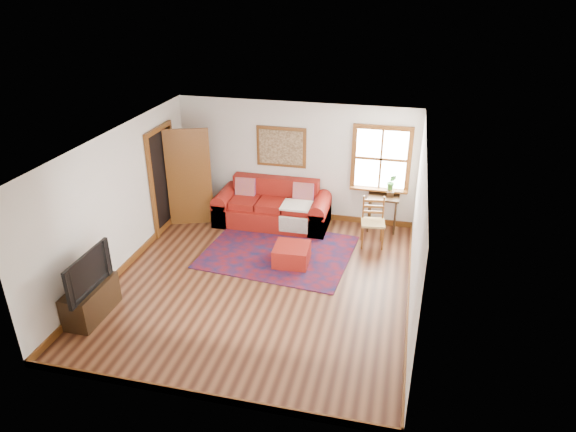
% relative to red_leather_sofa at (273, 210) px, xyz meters
% --- Properties ---
extents(ground, '(5.50, 5.50, 0.00)m').
position_rel_red_leather_sofa_xyz_m(ground, '(0.38, -2.29, -0.31)').
color(ground, '#3B1C10').
rests_on(ground, ground).
extents(room_envelope, '(5.04, 5.54, 2.52)m').
position_rel_red_leather_sofa_xyz_m(room_envelope, '(0.38, -2.28, 1.34)').
color(room_envelope, silver).
rests_on(room_envelope, ground).
extents(window, '(1.18, 0.20, 1.38)m').
position_rel_red_leather_sofa_xyz_m(window, '(2.16, 0.41, 1.01)').
color(window, white).
rests_on(window, ground).
extents(doorway, '(0.89, 1.08, 2.14)m').
position_rel_red_leather_sofa_xyz_m(doorway, '(-1.83, -0.51, 0.76)').
color(doorway, black).
rests_on(doorway, ground).
extents(framed_artwork, '(1.05, 0.07, 0.85)m').
position_rel_red_leather_sofa_xyz_m(framed_artwork, '(0.08, 0.42, 1.24)').
color(framed_artwork, brown).
rests_on(framed_artwork, ground).
extents(persian_rug, '(2.87, 2.39, 0.02)m').
position_rel_red_leather_sofa_xyz_m(persian_rug, '(0.42, -1.20, -0.30)').
color(persian_rug, maroon).
rests_on(persian_rug, ground).
extents(red_leather_sofa, '(2.36, 0.97, 0.92)m').
position_rel_red_leather_sofa_xyz_m(red_leather_sofa, '(0.00, 0.00, 0.00)').
color(red_leather_sofa, maroon).
rests_on(red_leather_sofa, ground).
extents(red_ottoman, '(0.65, 0.65, 0.36)m').
position_rel_red_leather_sofa_xyz_m(red_ottoman, '(0.76, -1.54, -0.13)').
color(red_ottoman, maroon).
rests_on(red_ottoman, ground).
extents(side_table, '(0.62, 0.47, 0.75)m').
position_rel_red_leather_sofa_xyz_m(side_table, '(2.25, 0.24, 0.32)').
color(side_table, black).
rests_on(side_table, ground).
extents(ladder_back_chair, '(0.50, 0.48, 0.95)m').
position_rel_red_leather_sofa_xyz_m(ladder_back_chair, '(2.11, -0.43, 0.21)').
color(ladder_back_chair, tan).
rests_on(ladder_back_chair, ground).
extents(media_cabinet, '(0.43, 0.97, 0.53)m').
position_rel_red_leather_sofa_xyz_m(media_cabinet, '(-1.89, -3.78, -0.04)').
color(media_cabinet, black).
rests_on(media_cabinet, ground).
extents(television, '(0.14, 1.08, 0.62)m').
position_rel_red_leather_sofa_xyz_m(television, '(-1.87, -3.87, 0.53)').
color(television, black).
rests_on(television, media_cabinet).
extents(candle_hurricane, '(0.12, 0.12, 0.18)m').
position_rel_red_leather_sofa_xyz_m(candle_hurricane, '(-1.84, -3.37, 0.31)').
color(candle_hurricane, silver).
rests_on(candle_hurricane, media_cabinet).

